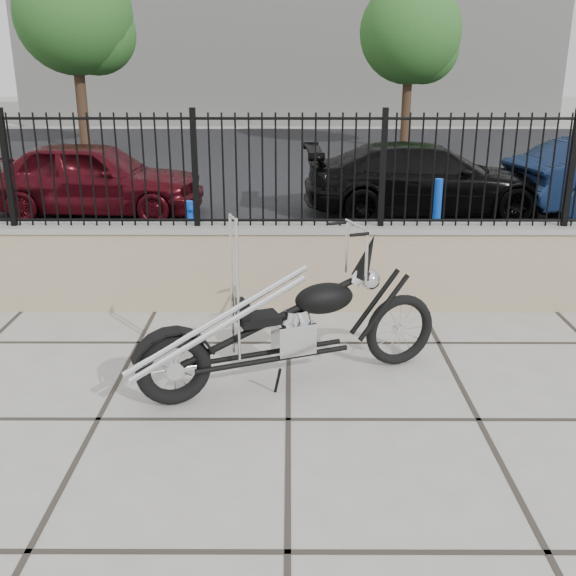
# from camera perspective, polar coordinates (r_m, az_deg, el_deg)

# --- Properties ---
(ground_plane) EXTENTS (90.00, 90.00, 0.00)m
(ground_plane) POSITION_cam_1_polar(r_m,az_deg,el_deg) (5.40, 0.03, -11.09)
(ground_plane) COLOR #99968E
(ground_plane) RESTS_ON ground
(parking_lot) EXTENTS (30.00, 30.00, 0.00)m
(parking_lot) POSITION_cam_1_polar(r_m,az_deg,el_deg) (17.38, 0.13, 10.05)
(parking_lot) COLOR black
(parking_lot) RESTS_ON ground
(retaining_wall) EXTENTS (14.00, 0.36, 0.96)m
(retaining_wall) POSITION_cam_1_polar(r_m,az_deg,el_deg) (7.51, 0.07, 1.75)
(retaining_wall) COLOR gray
(retaining_wall) RESTS_ON ground_plane
(iron_fence) EXTENTS (14.00, 0.08, 1.20)m
(iron_fence) POSITION_cam_1_polar(r_m,az_deg,el_deg) (7.26, 0.08, 9.92)
(iron_fence) COLOR black
(iron_fence) RESTS_ON retaining_wall
(background_building) EXTENTS (22.00, 6.00, 8.00)m
(background_building) POSITION_cam_1_polar(r_m,az_deg,el_deg) (31.20, 0.15, 21.39)
(background_building) COLOR beige
(background_building) RESTS_ON ground_plane
(chopper_motorcycle) EXTENTS (2.59, 1.37, 1.56)m
(chopper_motorcycle) POSITION_cam_1_polar(r_m,az_deg,el_deg) (5.63, -0.01, -0.99)
(chopper_motorcycle) COLOR black
(chopper_motorcycle) RESTS_ON ground_plane
(car_red) EXTENTS (4.01, 1.88, 1.33)m
(car_red) POSITION_cam_1_polar(r_m,az_deg,el_deg) (12.63, -16.14, 8.96)
(car_red) COLOR #410910
(car_red) RESTS_ON parking_lot
(car_black) EXTENTS (4.43, 1.93, 1.27)m
(car_black) POSITION_cam_1_polar(r_m,az_deg,el_deg) (12.42, 11.65, 9.01)
(car_black) COLOR black
(car_black) RESTS_ON parking_lot
(bollard_a) EXTENTS (0.12, 0.12, 0.87)m
(bollard_a) POSITION_cam_1_polar(r_m,az_deg,el_deg) (9.28, -8.25, 4.65)
(bollard_a) COLOR blue
(bollard_a) RESTS_ON ground_plane
(bollard_b) EXTENTS (0.15, 0.15, 1.01)m
(bollard_b) POSITION_cam_1_polar(r_m,az_deg,el_deg) (10.30, 12.48, 6.23)
(bollard_b) COLOR #0B25A5
(bollard_b) RESTS_ON ground_plane
(tree_left) EXTENTS (3.39, 3.39, 5.72)m
(tree_left) POSITION_cam_1_polar(r_m,az_deg,el_deg) (21.83, -17.75, 21.58)
(tree_left) COLOR #382619
(tree_left) RESTS_ON ground_plane
(tree_right) EXTENTS (2.98, 2.98, 5.02)m
(tree_right) POSITION_cam_1_polar(r_m,az_deg,el_deg) (21.46, 10.33, 20.89)
(tree_right) COLOR #382619
(tree_right) RESTS_ON ground_plane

